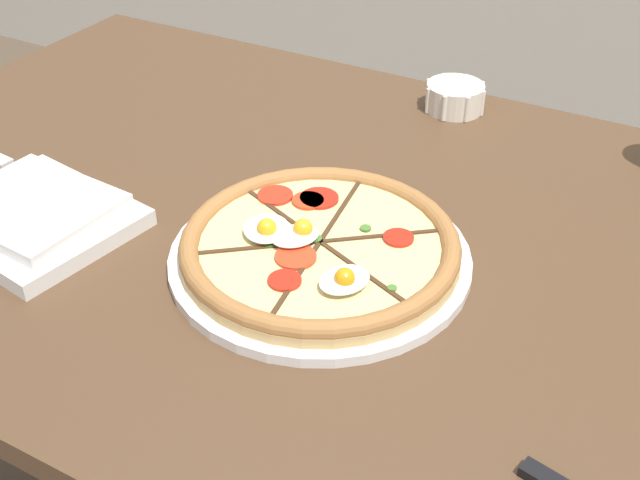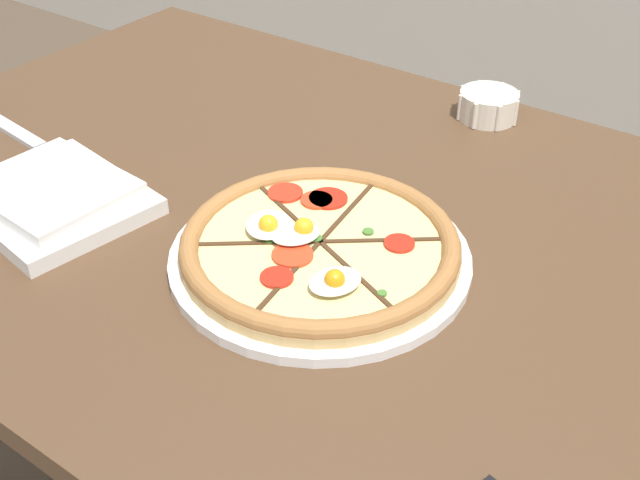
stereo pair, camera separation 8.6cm
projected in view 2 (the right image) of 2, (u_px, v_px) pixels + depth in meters
name	position (u px, v px, depth m)	size (l,w,h in m)	color
dining_table	(301.00, 279.00, 1.03)	(1.25, 0.84, 0.76)	#513823
pizza	(319.00, 248.00, 0.86)	(0.33, 0.33, 0.05)	white
ramekin_bowl	(488.00, 105.00, 1.15)	(0.09, 0.09, 0.04)	silver
napkin_folded	(53.00, 197.00, 0.95)	(0.24, 0.21, 0.04)	silver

